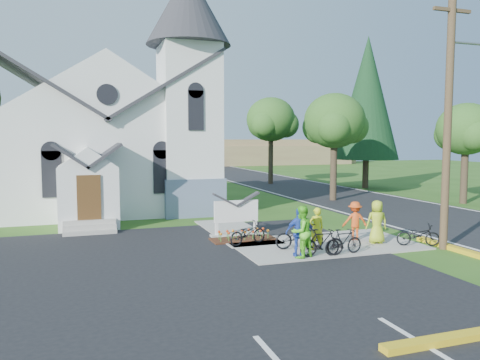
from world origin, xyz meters
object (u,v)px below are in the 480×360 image
object	(u,v)px
bike_0	(248,233)
cyclist_2	(300,232)
cyclist_1	(301,232)
bike_3	(343,242)
bike_2	(300,236)
cyclist_3	(355,221)
church_sign	(236,212)
utility_pole	(450,101)
cyclist_0	(316,228)
cyclist_4	(377,222)
bike_4	(418,235)
bike_1	(322,243)

from	to	relation	value
bike_0	cyclist_2	world-z (taller)	cyclist_2
cyclist_1	bike_3	size ratio (longest dim) A/B	1.18
bike_2	cyclist_3	world-z (taller)	cyclist_3
church_sign	utility_pole	xyz separation A→B (m)	(6.56, -4.70, 4.38)
utility_pole	cyclist_0	world-z (taller)	utility_pole
bike_2	bike_3	world-z (taller)	bike_2
cyclist_0	cyclist_4	distance (m)	2.68
cyclist_1	bike_4	world-z (taller)	cyclist_1
cyclist_4	bike_1	bearing A→B (deg)	34.90
cyclist_2	bike_2	world-z (taller)	cyclist_2
bike_0	church_sign	bearing A→B (deg)	-23.36
bike_0	cyclist_2	xyz separation A→B (m)	(1.06, -2.29, 0.40)
cyclist_1	bike_4	bearing A→B (deg)	160.87
bike_2	cyclist_2	bearing A→B (deg)	163.63
bike_0	cyclist_2	distance (m)	2.55
cyclist_3	bike_3	world-z (taller)	cyclist_3
cyclist_2	cyclist_4	distance (m)	3.80
church_sign	bike_4	distance (m)	7.17
church_sign	bike_2	xyz separation A→B (m)	(1.39, -3.15, -0.50)
bike_0	cyclist_3	distance (m)	4.38
bike_3	cyclist_1	bearing A→B (deg)	82.30
utility_pole	bike_3	distance (m)	6.40
utility_pole	bike_0	bearing A→B (deg)	157.08
church_sign	bike_1	world-z (taller)	church_sign
cyclist_1	cyclist_0	bearing A→B (deg)	-160.68
cyclist_0	bike_4	bearing A→B (deg)	174.49
church_sign	cyclist_4	distance (m)	5.65
bike_1	cyclist_4	world-z (taller)	cyclist_4
cyclist_3	bike_4	distance (m)	2.40
cyclist_0	bike_1	xyz separation A→B (m)	(-0.31, -0.98, -0.29)
cyclist_0	bike_2	bearing A→B (deg)	-21.68
cyclist_4	bike_4	distance (m)	1.56
bike_4	bike_3	bearing A→B (deg)	117.87
bike_1	cyclist_2	world-z (taller)	cyclist_2
bike_0	bike_2	size ratio (longest dim) A/B	0.92
bike_1	church_sign	bearing A→B (deg)	25.96
cyclist_2	cyclist_3	xyz separation A→B (m)	(3.27, 1.71, -0.07)
cyclist_1	bike_3	distance (m)	1.63
cyclist_0	cyclist_2	bearing A→B (deg)	40.35
bike_1	cyclist_3	size ratio (longest dim) A/B	1.04
church_sign	cyclist_2	world-z (taller)	cyclist_2
cyclist_2	bike_1	bearing A→B (deg)	173.00
church_sign	cyclist_0	world-z (taller)	church_sign
utility_pole	cyclist_0	bearing A→B (deg)	164.52
cyclist_0	bike_4	distance (m)	3.97
church_sign	bike_0	xyz separation A→B (m)	(-0.15, -1.86, -0.54)
cyclist_0	bike_3	world-z (taller)	cyclist_0
cyclist_1	cyclist_4	size ratio (longest dim) A/B	1.06
bike_1	bike_2	distance (m)	1.28
cyclist_1	bike_1	bearing A→B (deg)	151.71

